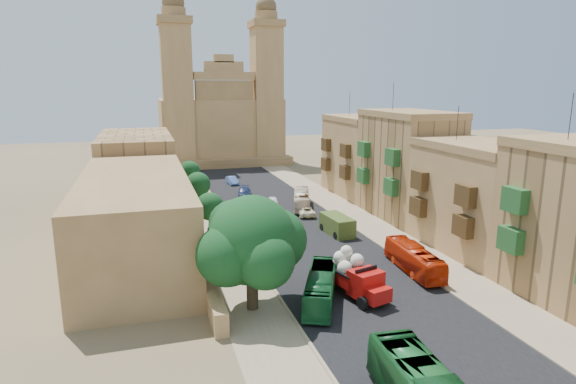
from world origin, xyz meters
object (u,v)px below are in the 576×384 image
olive_pickup (337,225)px  car_blue_a (279,243)px  street_tree_d (190,171)px  bus_cream_east (302,200)px  car_blue_b (232,180)px  street_tree_b (210,207)px  pedestrian_c (412,254)px  ficus_tree (253,243)px  bus_red_east (414,259)px  pedestrian_a (431,265)px  red_truck (354,275)px  bus_green_north (321,287)px  car_white_a (271,211)px  church (220,119)px  car_cream (306,211)px  street_tree_c (198,185)px  car_white_b (272,201)px  street_tree_a (228,241)px  car_dkblue (245,192)px

olive_pickup → car_blue_a: olive_pickup is taller
street_tree_d → bus_cream_east: bearing=-47.7°
bus_cream_east → car_blue_b: size_ratio=2.18×
street_tree_b → pedestrian_c: size_ratio=2.55×
ficus_tree → car_blue_b: size_ratio=2.20×
car_blue_b → bus_red_east: bearing=-83.8°
car_blue_b → pedestrian_a: 47.44m
red_truck → bus_green_north: size_ratio=0.80×
car_white_a → pedestrian_c: size_ratio=2.21×
bus_red_east → car_white_a: size_ratio=2.04×
church → bus_green_north: church is taller
bus_cream_east → car_cream: bearing=97.2°
street_tree_c → bus_green_north: 33.02m
street_tree_c → car_blue_a: street_tree_c is taller
bus_red_east → bus_green_north: bearing=22.7°
church → street_tree_d: bearing=-108.1°
street_tree_b → bus_green_north: street_tree_b is taller
street_tree_c → bus_cream_east: bearing=-13.6°
pedestrian_a → car_blue_b: bearing=-68.6°
car_blue_a → car_cream: car_blue_a is taller
car_cream → red_truck: bearing=89.7°
car_cream → church: bearing=-76.8°
olive_pickup → red_truck: bearing=-107.8°
bus_cream_east → car_white_b: bus_cream_east is taller
street_tree_a → car_cream: (13.29, 16.82, -2.38)m
car_white_b → pedestrian_c: bearing=114.3°
street_tree_a → car_white_b: size_ratio=1.19×
street_tree_c → car_cream: 15.39m
pedestrian_c → street_tree_b: bearing=-151.1°
street_tree_a → car_blue_a: bearing=37.2°
olive_pickup → car_blue_b: (-6.53, 32.26, -0.38)m
car_cream → street_tree_d: bearing=-45.9°
red_truck → bus_green_north: red_truck is taller
car_white_b → street_tree_d: bearing=-40.2°
church → street_tree_d: (-10.00, -30.61, -6.09)m
street_tree_d → street_tree_b: bearing=-90.0°
olive_pickup → car_dkblue: olive_pickup is taller
bus_cream_east → car_blue_b: bus_cream_east is taller
church → car_dkblue: bearing=-93.5°
red_truck → car_white_b: size_ratio=1.89×
church → car_blue_b: church is taller
bus_green_north → car_cream: bus_green_north is taller
ficus_tree → bus_cream_east: bearing=64.9°
street_tree_d → red_truck: 44.88m
olive_pickup → pedestrian_c: (3.33, -10.93, -0.07)m
street_tree_a → car_dkblue: bearing=75.5°
street_tree_b → car_blue_b: street_tree_b is taller
street_tree_a → car_blue_b: 41.04m
bus_green_north → car_white_a: 26.19m
olive_pickup → bus_green_north: (-8.17, -16.39, 0.20)m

